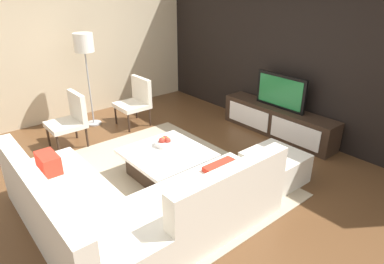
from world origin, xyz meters
name	(u,v)px	position (x,y,z in m)	size (l,w,h in m)	color
ground_plane	(166,182)	(0.00, 0.00, 0.00)	(14.00, 14.00, 0.00)	brown
feature_wall_back	(296,52)	(0.00, 2.70, 1.40)	(6.40, 0.12, 2.80)	black
side_wall_left	(72,44)	(-3.20, 0.20, 1.40)	(0.12, 5.20, 2.80)	beige
area_rug	(162,178)	(-0.10, 0.00, 0.01)	(3.12, 2.49, 0.01)	tan
media_console	(277,121)	(0.00, 2.40, 0.25)	(2.13, 0.43, 0.50)	#332319
television	(281,92)	(0.00, 2.40, 0.79)	(0.95, 0.06, 0.57)	black
sectional_couch	(129,207)	(0.51, -0.85, 0.29)	(2.35, 2.40, 0.83)	silver
coffee_table	(167,163)	(-0.10, 0.10, 0.20)	(1.05, 1.02, 0.38)	#332319
accent_chair_near	(71,117)	(-1.89, -0.49, 0.49)	(0.53, 0.54, 0.87)	#332319
floor_lamp	(84,48)	(-2.52, 0.14, 1.42)	(0.33, 0.33, 1.67)	#A5A5AA
ottoman	(274,167)	(0.90, 1.15, 0.20)	(0.70, 0.70, 0.40)	silver
fruit_bowl	(165,142)	(-0.28, 0.20, 0.43)	(0.28, 0.28, 0.13)	silver
accent_chair_far	(136,99)	(-2.00, 0.79, 0.49)	(0.56, 0.53, 0.87)	#332319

